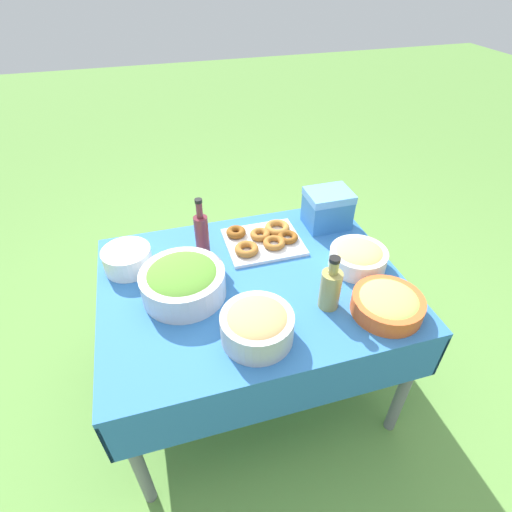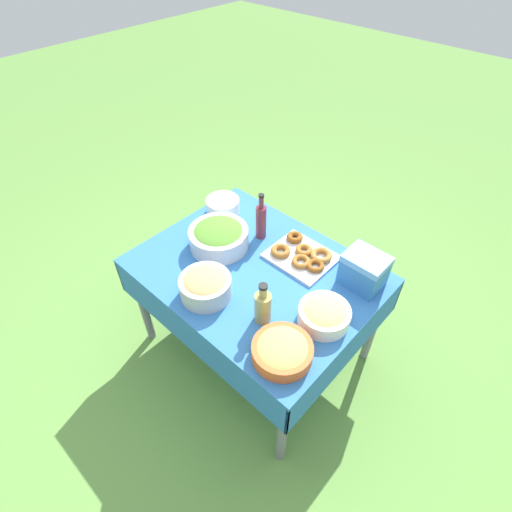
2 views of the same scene
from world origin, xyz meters
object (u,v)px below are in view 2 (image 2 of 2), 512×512
olive_oil_bottle (263,306)px  cooler_box (364,270)px  donut_platter (302,255)px  salad_bowl (219,236)px  bread_bowl (205,285)px  pasta_bowl (324,314)px  plate_stack (223,206)px  fruit_bowl (282,350)px  wine_bottle (261,221)px

olive_oil_bottle → cooler_box: size_ratio=1.13×
donut_platter → olive_oil_bottle: olive_oil_bottle is taller
salad_bowl → olive_oil_bottle: 0.57m
salad_bowl → bread_bowl: (-0.22, 0.29, -0.00)m
pasta_bowl → plate_stack: size_ratio=1.20×
salad_bowl → fruit_bowl: bearing=157.0°
wine_bottle → fruit_bowl: wine_bottle is taller
pasta_bowl → cooler_box: (0.00, -0.33, 0.04)m
pasta_bowl → donut_platter: pasta_bowl is taller
fruit_bowl → olive_oil_bottle: bearing=-25.2°
pasta_bowl → olive_oil_bottle: bearing=40.2°
donut_platter → bread_bowl: (0.19, 0.53, 0.05)m
wine_bottle → cooler_box: (-0.62, -0.08, -0.02)m
salad_bowl → olive_oil_bottle: (-0.52, 0.21, 0.02)m
olive_oil_bottle → wine_bottle: size_ratio=0.80×
olive_oil_bottle → bread_bowl: bearing=14.1°
olive_oil_bottle → bread_bowl: size_ratio=0.91×
bread_bowl → donut_platter: bearing=-109.3°
fruit_bowl → wine_bottle: bearing=-41.1°
wine_bottle → salad_bowl: bearing=62.0°
bread_bowl → pasta_bowl: bearing=-153.6°
salad_bowl → olive_oil_bottle: bearing=157.8°
bread_bowl → cooler_box: bearing=-131.6°
bread_bowl → fruit_bowl: bread_bowl is taller
donut_platter → fruit_bowl: (-0.32, 0.55, 0.02)m
bread_bowl → cooler_box: cooler_box is taller
pasta_bowl → olive_oil_bottle: olive_oil_bottle is taller
pasta_bowl → olive_oil_bottle: 0.29m
salad_bowl → fruit_bowl: size_ratio=1.24×
salad_bowl → pasta_bowl: 0.74m
olive_oil_bottle → fruit_bowl: 0.22m
donut_platter → pasta_bowl: bearing=141.2°
pasta_bowl → bread_bowl: bearing=26.4°
pasta_bowl → wine_bottle: size_ratio=0.83×
salad_bowl → olive_oil_bottle: size_ratio=1.41×
fruit_bowl → salad_bowl: bearing=-23.0°
olive_oil_bottle → fruit_bowl: (-0.20, 0.09, -0.05)m
olive_oil_bottle → fruit_bowl: size_ratio=0.88×
bread_bowl → cooler_box: 0.79m
salad_bowl → cooler_box: 0.80m
donut_platter → cooler_box: 0.35m
salad_bowl → donut_platter: (-0.40, -0.24, -0.05)m
salad_bowl → bread_bowl: size_ratio=1.29×
fruit_bowl → bread_bowl: bearing=-1.7°
plate_stack → olive_oil_bottle: bearing=148.7°
plate_stack → cooler_box: bearing=-175.7°
pasta_bowl → donut_platter: bearing=-38.8°
donut_platter → plate_stack: size_ratio=1.72×
salad_bowl → cooler_box: size_ratio=1.59×
olive_oil_bottle → wine_bottle: (0.41, -0.43, 0.02)m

